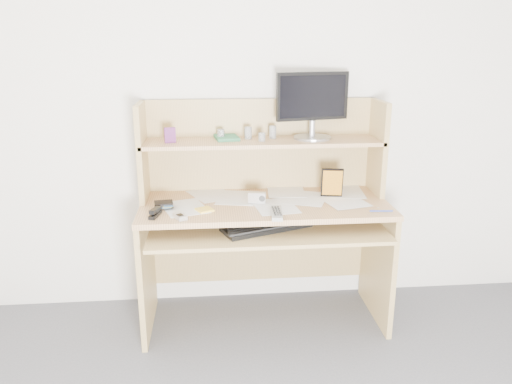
{
  "coord_description": "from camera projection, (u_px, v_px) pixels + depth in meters",
  "views": [
    {
      "loc": [
        -0.29,
        -1.19,
        1.63
      ],
      "look_at": [
        -0.05,
        1.43,
        0.83
      ],
      "focal_mm": 35.0,
      "sensor_mm": 36.0,
      "label": 1
    }
  ],
  "objects": [
    {
      "name": "blue_pen",
      "position": [
        381.0,
        211.0,
        2.66
      ],
      "size": [
        0.12,
        0.02,
        0.01
      ],
      "primitive_type": "cylinder",
      "rotation": [
        1.57,
        0.0,
        1.49
      ],
      "color": "#1634A8",
      "rests_on": "paper_clutter"
    },
    {
      "name": "chip_stack_c",
      "position": [
        262.0,
        137.0,
        2.83
      ],
      "size": [
        0.04,
        0.04,
        0.05
      ],
      "primitive_type": "cylinder",
      "rotation": [
        0.0,
        0.0,
        -0.17
      ],
      "color": "black",
      "rests_on": "desk"
    },
    {
      "name": "chip_stack_b",
      "position": [
        248.0,
        133.0,
        2.89
      ],
      "size": [
        0.06,
        0.06,
        0.07
      ],
      "primitive_type": "cylinder",
      "rotation": [
        0.0,
        0.0,
        -0.4
      ],
      "color": "white",
      "rests_on": "desk"
    },
    {
      "name": "game_case",
      "position": [
        332.0,
        183.0,
        2.88
      ],
      "size": [
        0.13,
        0.04,
        0.18
      ],
      "primitive_type": "cube",
      "rotation": [
        0.0,
        0.0,
        -0.18
      ],
      "color": "black",
      "rests_on": "paper_clutter"
    },
    {
      "name": "back_wall",
      "position": [
        259.0,
        107.0,
        2.99
      ],
      "size": [
        3.6,
        0.04,
        2.5
      ],
      "primitive_type": "cube",
      "color": "silver",
      "rests_on": "floor"
    },
    {
      "name": "wallet",
      "position": [
        164.0,
        204.0,
        2.74
      ],
      "size": [
        0.11,
        0.09,
        0.03
      ],
      "primitive_type": "cube",
      "rotation": [
        0.0,
        0.0,
        0.12
      ],
      "color": "black",
      "rests_on": "paper_clutter"
    },
    {
      "name": "tv_remote",
      "position": [
        277.0,
        213.0,
        2.6
      ],
      "size": [
        0.07,
        0.2,
        0.02
      ],
      "primitive_type": "cube",
      "rotation": [
        0.0,
        0.0,
        -0.09
      ],
      "color": "gray",
      "rests_on": "paper_clutter"
    },
    {
      "name": "paper_clutter",
      "position": [
        265.0,
        202.0,
        2.83
      ],
      "size": [
        1.32,
        0.54,
        0.01
      ],
      "primitive_type": "cube",
      "color": "silver",
      "rests_on": "desk"
    },
    {
      "name": "desk",
      "position": [
        263.0,
        207.0,
        2.92
      ],
      "size": [
        1.4,
        0.7,
        1.3
      ],
      "color": "tan",
      "rests_on": "floor"
    },
    {
      "name": "stapler",
      "position": [
        155.0,
        212.0,
        2.6
      ],
      "size": [
        0.06,
        0.13,
        0.04
      ],
      "primitive_type": "cube",
      "rotation": [
        0.0,
        0.0,
        -0.24
      ],
      "color": "black",
      "rests_on": "paper_clutter"
    },
    {
      "name": "chip_stack_d",
      "position": [
        273.0,
        132.0,
        2.91
      ],
      "size": [
        0.05,
        0.05,
        0.07
      ],
      "primitive_type": "cylinder",
      "rotation": [
        0.0,
        0.0,
        0.24
      ],
      "color": "white",
      "rests_on": "desk"
    },
    {
      "name": "chip_stack_a",
      "position": [
        221.0,
        134.0,
        2.89
      ],
      "size": [
        0.05,
        0.05,
        0.06
      ],
      "primitive_type": "cylinder",
      "rotation": [
        0.0,
        0.0,
        -0.28
      ],
      "color": "black",
      "rests_on": "desk"
    },
    {
      "name": "sticky_note_pad",
      "position": [
        204.0,
        210.0,
        2.69
      ],
      "size": [
        0.11,
        0.11,
        0.01
      ],
      "primitive_type": "cube",
      "rotation": [
        0.0,
        0.0,
        0.46
      ],
      "color": "yellow",
      "rests_on": "desk"
    },
    {
      "name": "flip_phone",
      "position": [
        180.0,
        216.0,
        2.56
      ],
      "size": [
        0.08,
        0.1,
        0.02
      ],
      "primitive_type": "cube",
      "rotation": [
        0.0,
        0.0,
        0.49
      ],
      "color": "silver",
      "rests_on": "paper_clutter"
    },
    {
      "name": "card_box",
      "position": [
        170.0,
        135.0,
        2.78
      ],
      "size": [
        0.07,
        0.03,
        0.09
      ],
      "primitive_type": "cube",
      "rotation": [
        0.0,
        0.0,
        0.26
      ],
      "color": "maroon",
      "rests_on": "desk"
    },
    {
      "name": "keyboard",
      "position": [
        267.0,
        226.0,
        2.71
      ],
      "size": [
        0.51,
        0.34,
        0.03
      ],
      "rotation": [
        0.0,
        0.0,
        0.37
      ],
      "color": "black",
      "rests_on": "desk"
    },
    {
      "name": "monitor",
      "position": [
        313.0,
        103.0,
        2.87
      ],
      "size": [
        0.43,
        0.22,
        0.38
      ],
      "rotation": [
        0.0,
        0.0,
        0.21
      ],
      "color": "#A1A0A5",
      "rests_on": "desk"
    },
    {
      "name": "shelf_book",
      "position": [
        227.0,
        138.0,
        2.9
      ],
      "size": [
        0.15,
        0.19,
        0.02
      ],
      "primitive_type": "cube",
      "rotation": [
        0.0,
        0.0,
        0.14
      ],
      "color": "#2D7243",
      "rests_on": "desk"
    },
    {
      "name": "digital_camera",
      "position": [
        257.0,
        198.0,
        2.8
      ],
      "size": [
        0.1,
        0.06,
        0.06
      ],
      "primitive_type": "cube",
      "rotation": [
        0.0,
        0.0,
        -0.19
      ],
      "color": "#B4B4B6",
      "rests_on": "paper_clutter"
    }
  ]
}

